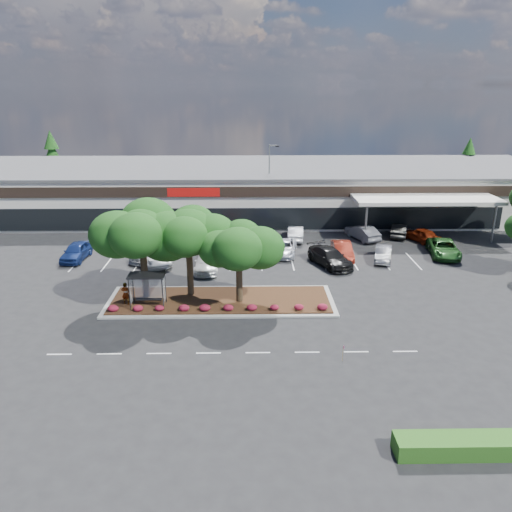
{
  "coord_description": "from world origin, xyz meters",
  "views": [
    {
      "loc": [
        0.2,
        -32.49,
        16.44
      ],
      "look_at": [
        0.88,
        7.71,
        2.6
      ],
      "focal_mm": 35.0,
      "sensor_mm": 36.0,
      "label": 1
    }
  ],
  "objects_px": {
    "survey_stake": "(343,351)",
    "car_1": "(152,251)",
    "car_0": "(76,251)",
    "light_pole": "(270,189)"
  },
  "relations": [
    {
      "from": "car_1",
      "to": "car_0",
      "type": "bearing_deg",
      "value": -154.18
    },
    {
      "from": "car_0",
      "to": "car_1",
      "type": "xyz_separation_m",
      "value": [
        7.41,
        0.13,
        -0.03
      ]
    },
    {
      "from": "survey_stake",
      "to": "car_1",
      "type": "distance_m",
      "value": 25.12
    },
    {
      "from": "survey_stake",
      "to": "car_1",
      "type": "relative_size",
      "value": 0.19
    },
    {
      "from": "light_pole",
      "to": "car_0",
      "type": "height_order",
      "value": "light_pole"
    },
    {
      "from": "survey_stake",
      "to": "car_0",
      "type": "distance_m",
      "value": 30.17
    },
    {
      "from": "light_pole",
      "to": "survey_stake",
      "type": "relative_size",
      "value": 9.12
    },
    {
      "from": "survey_stake",
      "to": "car_1",
      "type": "bearing_deg",
      "value": 128.08
    },
    {
      "from": "light_pole",
      "to": "car_0",
      "type": "xyz_separation_m",
      "value": [
        -19.71,
        -13.43,
        -3.45
      ]
    },
    {
      "from": "survey_stake",
      "to": "car_0",
      "type": "bearing_deg",
      "value": 139.39
    }
  ]
}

